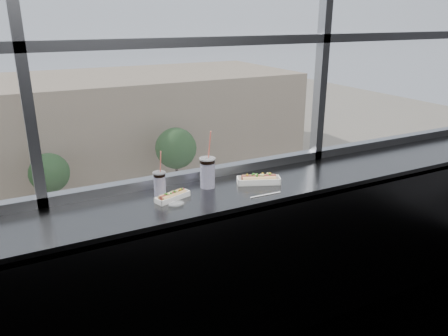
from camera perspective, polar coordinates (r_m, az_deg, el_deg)
name	(u,v)px	position (r m, az deg, el deg)	size (l,w,h in m)	color
wall_back_lower	(200,249)	(3.23, -3.14, -10.49)	(6.00, 6.00, 0.00)	black
counter	(216,196)	(2.78, -1.00, -3.68)	(6.00, 0.55, 0.06)	#505050
counter_fascia	(235,287)	(2.83, 1.43, -15.25)	(6.00, 0.04, 1.04)	#505050
hotdog_tray_left	(173,196)	(2.66, -6.74, -3.63)	(0.24, 0.14, 0.06)	white
hotdog_tray_right	(259,179)	(2.90, 4.55, -1.49)	(0.30, 0.19, 0.07)	white
soda_cup_left	(160,183)	(2.70, -8.41, -1.91)	(0.08, 0.08, 0.29)	white
soda_cup_right	(207,171)	(2.80, -2.18, -0.40)	(0.10, 0.10, 0.38)	white
loose_straw	(266,195)	(2.72, 5.45, -3.50)	(0.01, 0.01, 0.21)	white
wrapper	(176,203)	(2.58, -6.27, -4.63)	(0.10, 0.07, 0.02)	silver
plaza_ground	(23,155)	(47.92, -24.76, 1.54)	(120.00, 120.00, 0.00)	gray
street_asphalt	(53,270)	(26.13, -21.41, -12.34)	(80.00, 10.00, 0.06)	black
far_sidewalk	(39,214)	(33.29, -23.06, -5.60)	(80.00, 6.00, 0.04)	gray
far_building	(21,128)	(41.60, -25.04, 4.75)	(50.00, 14.00, 8.00)	tan
car_near_c	(86,286)	(22.24, -17.63, -14.52)	(6.31, 2.63, 2.10)	#9F2F27
car_far_b	(87,214)	(29.40, -17.49, -5.78)	(6.50, 2.71, 2.17)	#AF2F21
car_near_d	(186,262)	(23.37, -4.98, -12.14)	(5.62, 2.34, 1.87)	white
car_far_c	(217,190)	(31.99, -0.91, -2.94)	(5.97, 2.49, 1.99)	silver
pedestrian_d	(179,181)	(34.09, -5.91, -1.71)	(0.85, 0.64, 1.91)	#66605B
pedestrian_c	(115,191)	(32.79, -14.09, -2.94)	(0.92, 0.69, 2.06)	#66605B
tree_center	(49,173)	(32.31, -21.85, -0.61)	(2.76, 2.76, 4.31)	#47382B
tree_right	(176,148)	(34.09, -6.30, 2.57)	(3.22, 3.22, 5.04)	#47382B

